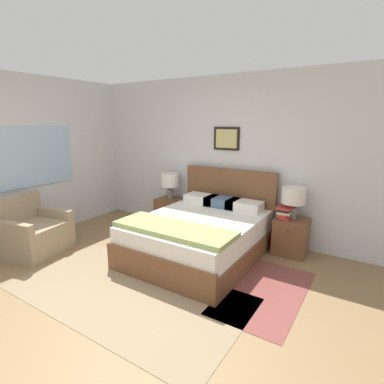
{
  "coord_description": "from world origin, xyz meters",
  "views": [
    {
      "loc": [
        2.18,
        -1.74,
        1.88
      ],
      "look_at": [
        0.12,
        1.48,
        0.98
      ],
      "focal_mm": 28.0,
      "sensor_mm": 36.0,
      "label": 1
    }
  ],
  "objects": [
    {
      "name": "nightstand_near_window",
      "position": [
        -0.96,
        2.45,
        0.26
      ],
      "size": [
        0.45,
        0.43,
        0.53
      ],
      "color": "brown",
      "rests_on": "ground_plane"
    },
    {
      "name": "book_thick_bottom",
      "position": [
        1.1,
        2.41,
        0.55
      ],
      "size": [
        0.19,
        0.26,
        0.04
      ],
      "rotation": [
        0.0,
        0.0,
        0.19
      ],
      "color": "#B7332D",
      "rests_on": "nightstand_by_door"
    },
    {
      "name": "book_novel_upper",
      "position": [
        1.1,
        2.41,
        0.62
      ],
      "size": [
        0.19,
        0.27,
        0.03
      ],
      "rotation": [
        0.0,
        0.0,
        0.05
      ],
      "color": "beige",
      "rests_on": "book_hardcover_middle"
    },
    {
      "name": "nightstand_by_door",
      "position": [
        1.2,
        2.45,
        0.26
      ],
      "size": [
        0.45,
        0.43,
        0.53
      ],
      "color": "brown",
      "rests_on": "ground_plane"
    },
    {
      "name": "area_rug_bedside",
      "position": [
        1.24,
        1.27,
        0.0
      ],
      "size": [
        0.82,
        1.48,
        0.01
      ],
      "color": "brown",
      "rests_on": "ground_plane"
    },
    {
      "name": "wall_left",
      "position": [
        -2.59,
        1.33,
        1.3
      ],
      "size": [
        0.08,
        5.1,
        2.6
      ],
      "color": "silver",
      "rests_on": "ground_plane"
    },
    {
      "name": "book_slim_near_top",
      "position": [
        1.1,
        2.41,
        0.66
      ],
      "size": [
        0.17,
        0.23,
        0.04
      ],
      "rotation": [
        0.0,
        0.0,
        -0.12
      ],
      "color": "#232328",
      "rests_on": "book_novel_upper"
    },
    {
      "name": "book_hardcover_middle",
      "position": [
        1.1,
        2.41,
        0.59
      ],
      "size": [
        0.18,
        0.27,
        0.04
      ],
      "rotation": [
        0.0,
        0.0,
        -0.14
      ],
      "color": "#B7332D",
      "rests_on": "book_thick_bottom"
    },
    {
      "name": "area_rug_main",
      "position": [
        -0.07,
        0.41,
        0.0
      ],
      "size": [
        2.71,
        1.42,
        0.01
      ],
      "color": "#897556",
      "rests_on": "ground_plane"
    },
    {
      "name": "bed",
      "position": [
        0.12,
        1.7,
        0.32
      ],
      "size": [
        1.58,
        1.95,
        1.14
      ],
      "color": "brown",
      "rests_on": "ground_plane"
    },
    {
      "name": "wall_back",
      "position": [
        0.0,
        2.73,
        1.3
      ],
      "size": [
        7.53,
        0.09,
        2.6
      ],
      "color": "silver",
      "rests_on": "ground_plane"
    },
    {
      "name": "ground_plane",
      "position": [
        0.0,
        0.0,
        0.0
      ],
      "size": [
        16.0,
        16.0,
        0.0
      ],
      "primitive_type": "plane",
      "color": "olive"
    },
    {
      "name": "table_lamp_near_window",
      "position": [
        -0.97,
        2.46,
        0.85
      ],
      "size": [
        0.33,
        0.33,
        0.46
      ],
      "color": "slate",
      "rests_on": "nightstand_near_window"
    },
    {
      "name": "armchair",
      "position": [
        -2.01,
        0.48,
        0.28
      ],
      "size": [
        0.91,
        0.93,
        0.82
      ],
      "rotation": [
        0.0,
        0.0,
        -1.38
      ],
      "color": "#998466",
      "rests_on": "ground_plane"
    },
    {
      "name": "book_paperback_top",
      "position": [
        1.1,
        2.41,
        0.69
      ],
      "size": [
        0.2,
        0.27,
        0.03
      ],
      "rotation": [
        0.0,
        0.0,
        -0.04
      ],
      "color": "#B7332D",
      "rests_on": "book_slim_near_top"
    },
    {
      "name": "table_lamp_by_door",
      "position": [
        1.19,
        2.46,
        0.85
      ],
      "size": [
        0.33,
        0.33,
        0.46
      ],
      "color": "slate",
      "rests_on": "nightstand_by_door"
    }
  ]
}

